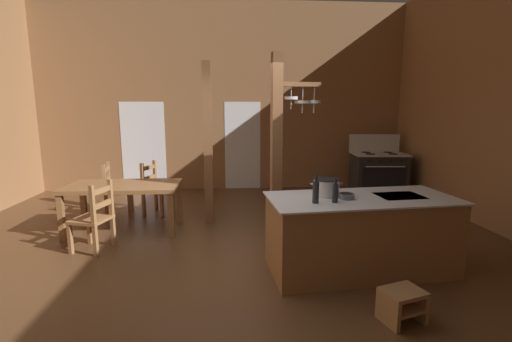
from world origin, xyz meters
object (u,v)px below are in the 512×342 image
Objects in this scene: bottle_short_on_counter at (316,192)px; mixing_bowl_on_counter at (346,196)px; step_stool at (402,303)px; kitchen_island at (360,234)px; stove_range at (378,173)px; ladderback_chair_at_table_end at (116,190)px; stockpot_on_counter at (326,187)px; bottle_tall_on_counter at (335,193)px; ladderback_chair_by_post at (156,189)px; ladderback_chair_near_window at (94,218)px; dining_table at (124,190)px.

mixing_bowl_on_counter is at bearing 21.32° from bottle_short_on_counter.
mixing_bowl_on_counter reaches higher than step_stool.
stove_range reaches higher than kitchen_island.
kitchen_island is 2.35× the size of ladderback_chair_at_table_end.
stove_range is 4.17m from stockpot_on_counter.
mixing_bowl_on_counter is (-0.22, 0.99, 0.75)m from step_stool.
stove_range is at bearing 58.42° from bottle_short_on_counter.
bottle_tall_on_counter is at bearing -87.75° from stockpot_on_counter.
ladderback_chair_at_table_end is at bearing 142.82° from stockpot_on_counter.
bottle_short_on_counter reaches higher than ladderback_chair_by_post.
bottle_tall_on_counter reaches higher than ladderback_chair_near_window.
kitchen_island is at bearing -27.51° from dining_table.
ladderback_chair_at_table_end is at bearing 114.71° from dining_table.
ladderback_chair_by_post is at bearing 4.66° from ladderback_chair_at_table_end.
ladderback_chair_at_table_end is 3.01× the size of bottle_short_on_counter.
bottle_short_on_counter is at bearing -178.26° from bottle_tall_on_counter.
mixing_bowl_on_counter is 0.64× the size of bottle_tall_on_counter.
dining_table is at bearing 139.67° from step_stool.
mixing_bowl_on_counter reaches higher than dining_table.
mixing_bowl_on_counter is 0.43m from bottle_short_on_counter.
ladderback_chair_near_window is at bearing 165.70° from kitchen_island.
ladderback_chair_near_window reaches higher than step_stool.
ladderback_chair_by_post is (0.47, 1.72, 0.00)m from ladderback_chair_near_window.
bottle_tall_on_counter reaches higher than mixing_bowl_on_counter.
dining_table is 0.98m from ladderback_chair_by_post.
step_stool is 4.64m from ladderback_chair_by_post.
kitchen_island is 8.20× the size of bottle_tall_on_counter.
kitchen_island is at bearing -14.55° from stockpot_on_counter.
ladderback_chair_at_table_end is at bearing -175.34° from ladderback_chair_by_post.
bottle_short_on_counter is (-0.20, -0.31, 0.02)m from stockpot_on_counter.
step_stool is 1.35× the size of bottle_short_on_counter.
bottle_tall_on_counter is (0.01, -0.31, 0.01)m from stockpot_on_counter.
stove_range reaches higher than mixing_bowl_on_counter.
mixing_bowl_on_counter is at bearing -37.35° from ladderback_chair_at_table_end.
ladderback_chair_near_window is (-3.35, 0.85, 0.01)m from kitchen_island.
kitchen_island is 0.68m from stockpot_on_counter.
stove_range is at bearing 21.83° from dining_table.
stove_range is at bearing 61.92° from mixing_bowl_on_counter.
stove_range is at bearing 64.11° from kitchen_island.
mixing_bowl_on_counter reaches higher than ladderback_chair_at_table_end.
stove_range is 1.39× the size of ladderback_chair_near_window.
kitchen_island is 3.45m from ladderback_chair_near_window.
stove_range is 4.76m from ladderback_chair_by_post.
mixing_bowl_on_counter is at bearing -40.10° from stockpot_on_counter.
stockpot_on_counter is (-0.41, 1.15, 0.82)m from step_stool.
bottle_tall_on_counter is at bearing -151.92° from kitchen_island.
kitchen_island is 1.69× the size of stove_range.
kitchen_island is 0.70m from bottle_tall_on_counter.
ladderback_chair_near_window is at bearing 160.35° from bottle_tall_on_counter.
step_stool is at bearing -89.38° from kitchen_island.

